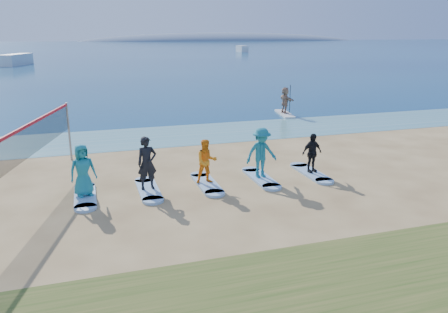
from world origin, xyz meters
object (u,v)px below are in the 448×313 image
object	(u,v)px
paddleboard	(285,114)
surfboard_3	(261,178)
student_4	(312,153)
student_1	(147,163)
surfboard_4	(311,173)
paddleboarder	(285,100)
volleyball_net	(28,142)
student_0	(83,170)
boat_offshore_b	(242,52)
surfboard_1	(148,190)
student_2	(206,161)
surfboard_2	(207,184)
student_3	(261,153)
boat_offshore_a	(17,65)
surfboard_0	(85,196)

from	to	relation	value
paddleboard	surfboard_3	world-z (taller)	paddleboard
paddleboard	student_4	size ratio (longest dim) A/B	1.95
paddleboard	student_1	size ratio (longest dim) A/B	1.61
surfboard_4	paddleboarder	bearing A→B (deg)	69.32
volleyball_net	paddleboarder	world-z (taller)	volleyball_net
paddleboarder	volleyball_net	bearing A→B (deg)	124.65
surfboard_4	student_4	xyz separation A→B (m)	(0.00, 0.00, 0.81)
volleyball_net	surfboard_3	size ratio (longest dim) A/B	4.00
surfboard_4	student_4	bearing A→B (deg)	0.00
volleyball_net	student_0	xyz separation A→B (m)	(1.64, -0.63, -0.94)
paddleboarder	boat_offshore_b	world-z (taller)	paddleboarder
surfboard_1	student_2	world-z (taller)	student_2
student_4	surfboard_2	bearing A→B (deg)	169.46
paddleboarder	student_1	distance (m)	16.31
student_2	student_3	size ratio (longest dim) A/B	0.85
boat_offshore_a	student_1	world-z (taller)	student_1
boat_offshore_b	student_2	bearing A→B (deg)	-109.32
student_1	surfboard_2	bearing A→B (deg)	-7.67
boat_offshore_b	student_1	bearing A→B (deg)	-110.29
volleyball_net	student_2	xyz separation A→B (m)	(5.88, -0.63, -1.01)
volleyball_net	student_2	distance (m)	6.00
surfboard_1	surfboard_3	size ratio (longest dim) A/B	1.00
volleyball_net	student_1	bearing A→B (deg)	-9.45
boat_offshore_b	student_2	world-z (taller)	student_2
surfboard_0	surfboard_2	size ratio (longest dim) A/B	1.00
volleyball_net	surfboard_1	size ratio (longest dim) A/B	4.00
student_1	volleyball_net	bearing A→B (deg)	162.87
volleyball_net	boat_offshore_b	world-z (taller)	volleyball_net
paddleboard	surfboard_3	xyz separation A→B (m)	(-6.69, -12.11, -0.01)
student_0	student_3	xyz separation A→B (m)	(6.36, 0.00, 0.07)
student_2	surfboard_3	size ratio (longest dim) A/B	0.73
student_3	surfboard_3	bearing A→B (deg)	0.00
volleyball_net	student_0	world-z (taller)	volleyball_net
surfboard_0	student_4	bearing A→B (deg)	0.00
surfboard_2	student_3	distance (m)	2.34
paddleboarder	student_3	size ratio (longest dim) A/B	0.92
surfboard_0	surfboard_4	world-z (taller)	same
student_2	surfboard_4	world-z (taller)	student_2
student_0	surfboard_1	world-z (taller)	student_0
student_2	surfboard_0	bearing A→B (deg)	-177.94
paddleboarder	student_0	size ratio (longest dim) A/B	0.99
volleyball_net	student_1	distance (m)	3.91
boat_offshore_a	surfboard_2	distance (m)	71.13
student_3	student_4	bearing A→B (deg)	-4.61
surfboard_4	surfboard_2	bearing A→B (deg)	180.00
student_4	boat_offshore_b	bearing A→B (deg)	60.95
volleyball_net	paddleboarder	size ratio (longest dim) A/B	5.06
boat_offshore_b	paddleboard	bearing A→B (deg)	-107.07
volleyball_net	surfboard_2	size ratio (longest dim) A/B	4.00
surfboard_0	student_4	distance (m)	8.52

